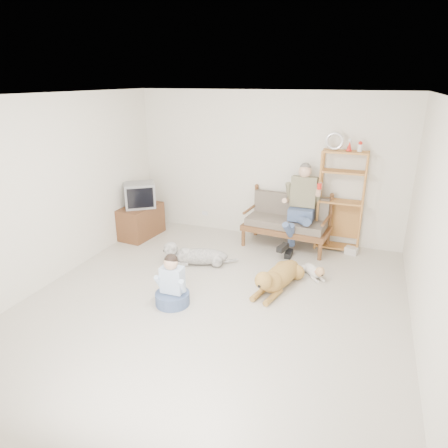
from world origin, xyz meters
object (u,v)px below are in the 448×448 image
at_px(loveseat, 287,220).
at_px(etagere, 341,200).
at_px(golden_retriever, 277,277).
at_px(tv_stand, 141,221).

bearing_deg(loveseat, etagere, 16.31).
bearing_deg(golden_retriever, loveseat, 111.44).
height_order(etagere, tv_stand, etagere).
xyz_separation_m(etagere, golden_retriever, (-0.66, -1.79, -0.73)).
bearing_deg(tv_stand, loveseat, 16.53).
distance_m(loveseat, tv_stand, 2.78).
relative_size(etagere, golden_retriever, 1.45).
height_order(loveseat, etagere, etagere).
relative_size(loveseat, tv_stand, 1.65).
bearing_deg(golden_retriever, etagere, 83.59).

